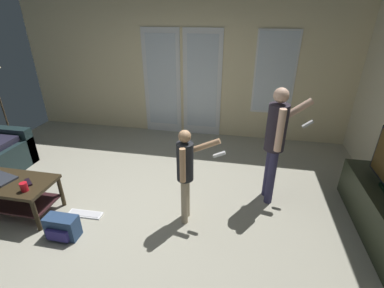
# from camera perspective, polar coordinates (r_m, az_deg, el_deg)

# --- Properties ---
(ground_plane) EXTENTS (6.39, 5.48, 0.02)m
(ground_plane) POSITION_cam_1_polar(r_m,az_deg,el_deg) (3.62, -11.74, -14.47)
(ground_plane) COLOR #9C9987
(wall_back_with_doors) EXTENTS (6.39, 0.09, 2.73)m
(wall_back_with_doors) POSITION_cam_1_polar(r_m,az_deg,el_deg) (5.42, -1.55, 15.58)
(wall_back_with_doors) COLOR beige
(wall_back_with_doors) RESTS_ON ground_plane
(coffee_table) EXTENTS (0.99, 0.54, 0.46)m
(coffee_table) POSITION_cam_1_polar(r_m,az_deg,el_deg) (4.03, -33.10, -8.06)
(coffee_table) COLOR #2F2515
(coffee_table) RESTS_ON ground_plane
(tv_stand) EXTENTS (0.45, 1.59, 0.49)m
(tv_stand) POSITION_cam_1_polar(r_m,az_deg,el_deg) (3.84, 34.87, -11.79)
(tv_stand) COLOR #252B1C
(tv_stand) RESTS_ON ground_plane
(person_adult) EXTENTS (0.58, 0.47, 1.53)m
(person_adult) POSITION_cam_1_polar(r_m,az_deg,el_deg) (3.50, 17.11, 1.41)
(person_adult) COLOR #323052
(person_adult) RESTS_ON ground_plane
(person_child) EXTENTS (0.53, 0.33, 1.18)m
(person_child) POSITION_cam_1_polar(r_m,az_deg,el_deg) (3.08, -1.21, -5.20)
(person_child) COLOR tan
(person_child) RESTS_ON ground_plane
(backpack) EXTENTS (0.36, 0.21, 0.27)m
(backpack) POSITION_cam_1_polar(r_m,az_deg,el_deg) (3.51, -25.39, -15.39)
(backpack) COLOR navy
(backpack) RESTS_ON ground_plane
(loose_keyboard) EXTENTS (0.44, 0.14, 0.02)m
(loose_keyboard) POSITION_cam_1_polar(r_m,az_deg,el_deg) (3.79, -21.31, -13.39)
(loose_keyboard) COLOR white
(loose_keyboard) RESTS_ON ground_plane
(laptop_closed) EXTENTS (0.39, 0.30, 0.03)m
(laptop_closed) POSITION_cam_1_polar(r_m,az_deg,el_deg) (4.08, -34.98, -5.93)
(laptop_closed) COLOR #2E323A
(laptop_closed) RESTS_ON coffee_table
(cup_near_edge) EXTENTS (0.08, 0.08, 0.11)m
(cup_near_edge) POSITION_cam_1_polar(r_m,az_deg,el_deg) (3.67, -31.54, -7.61)
(cup_near_edge) COLOR red
(cup_near_edge) RESTS_ON coffee_table
(tv_remote_black) EXTENTS (0.16, 0.14, 0.02)m
(tv_remote_black) POSITION_cam_1_polar(r_m,az_deg,el_deg) (3.82, -30.87, -6.83)
(tv_remote_black) COLOR black
(tv_remote_black) RESTS_ON coffee_table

